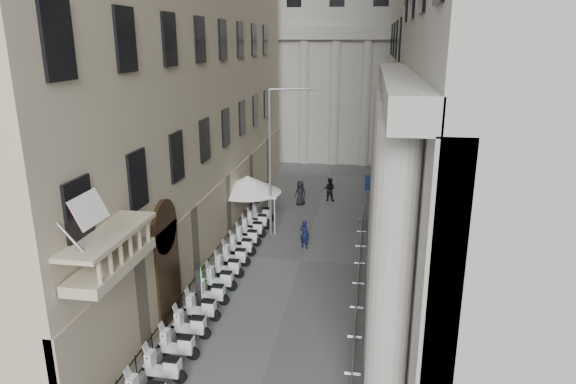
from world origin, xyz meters
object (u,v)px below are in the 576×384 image
Objects in this scene: info_kiosk at (198,284)px; pedestrian_a at (305,235)px; security_tent at (255,187)px; street_lamp at (276,149)px; pedestrian_b at (329,189)px.

info_kiosk is 1.06× the size of pedestrian_a.
security_tent reaches higher than pedestrian_a.
street_lamp reaches higher than pedestrian_b.
pedestrian_a is at bearing -35.14° from security_tent.
info_kiosk is 1.00× the size of pedestrian_b.
pedestrian_b is at bearing 52.58° from info_kiosk.
security_tent reaches higher than pedestrian_b.
info_kiosk reaches higher than pedestrian_b.
security_tent is 3.03m from street_lamp.
pedestrian_a is at bearing -60.25° from street_lamp.
street_lamp is (1.49, -0.45, 2.61)m from security_tent.
pedestrian_b is (4.82, 17.00, -0.01)m from info_kiosk.
security_tent is at bearing 68.30° from pedestrian_b.
pedestrian_b is at bearing -69.54° from pedestrian_a.
info_kiosk is (-0.59, -9.80, -2.04)m from security_tent.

